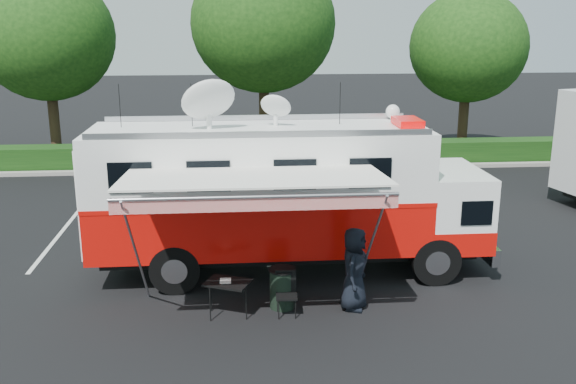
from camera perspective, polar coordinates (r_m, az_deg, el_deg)
name	(u,v)px	position (r m, az deg, el deg)	size (l,w,h in m)	color
ground_plane	(290,270)	(16.27, 0.15, -6.93)	(120.00, 120.00, 0.00)	black
back_border	(290,46)	(28.06, 0.21, 12.83)	(60.00, 6.14, 8.87)	#9E998E
stall_lines	(264,232)	(19.05, -2.13, -3.60)	(24.12, 5.50, 0.01)	silver
command_truck	(286,194)	(15.63, -0.15, -0.18)	(9.65, 2.66, 4.64)	black
awning	(254,183)	(12.67, -3.04, 0.84)	(5.27, 2.72, 3.18)	white
person	(353,308)	(14.32, 5.81, -10.21)	(0.90, 0.58, 1.83)	black
folding_table	(228,284)	(13.68, -5.37, -8.12)	(1.09, 0.95, 0.78)	black
folding_chair	(286,289)	(13.79, -0.17, -8.62)	(0.47, 0.49, 0.94)	black
trash_bin	(282,288)	(14.11, -0.49, -8.52)	(0.60, 0.60, 0.89)	black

